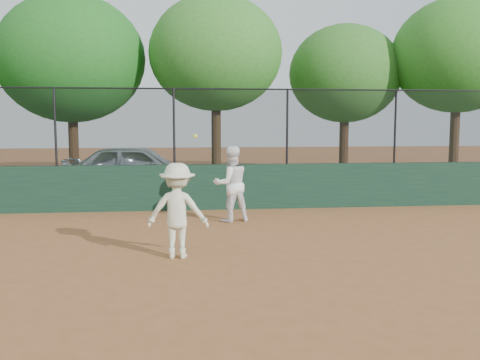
{
  "coord_description": "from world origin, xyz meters",
  "views": [
    {
      "loc": [
        -0.37,
        -8.08,
        2.34
      ],
      "look_at": [
        0.8,
        2.2,
        1.2
      ],
      "focal_mm": 40.0,
      "sensor_mm": 36.0,
      "label": 1
    }
  ],
  "objects": [
    {
      "name": "ground",
      "position": [
        0.0,
        0.0,
        0.0
      ],
      "size": [
        80.0,
        80.0,
        0.0
      ],
      "primitive_type": "plane",
      "color": "#985B31",
      "rests_on": "ground"
    },
    {
      "name": "back_wall",
      "position": [
        0.0,
        6.0,
        0.6
      ],
      "size": [
        26.0,
        0.2,
        1.2
      ],
      "primitive_type": "cube",
      "color": "#193826",
      "rests_on": "ground"
    },
    {
      "name": "grass_strip",
      "position": [
        0.0,
        12.0,
        0.0
      ],
      "size": [
        36.0,
        12.0,
        0.01
      ],
      "primitive_type": "cube",
      "color": "#274F18",
      "rests_on": "ground"
    },
    {
      "name": "parked_car",
      "position": [
        -1.71,
        9.44,
        0.8
      ],
      "size": [
        4.83,
        2.21,
        1.61
      ],
      "primitive_type": "imported",
      "rotation": [
        0.0,
        0.0,
        1.5
      ],
      "color": "silver",
      "rests_on": "ground"
    },
    {
      "name": "player_second",
      "position": [
        0.82,
        4.23,
        0.88
      ],
      "size": [
        1.01,
        0.87,
        1.77
      ],
      "primitive_type": "imported",
      "rotation": [
        0.0,
        0.0,
        3.41
      ],
      "color": "white",
      "rests_on": "ground"
    },
    {
      "name": "player_main",
      "position": [
        -0.41,
        1.0,
        0.82
      ],
      "size": [
        1.15,
        0.79,
        2.14
      ],
      "color": "beige",
      "rests_on": "ground"
    },
    {
      "name": "fence_assembly",
      "position": [
        -0.03,
        6.0,
        2.24
      ],
      "size": [
        26.0,
        0.06,
        2.0
      ],
      "color": "black",
      "rests_on": "back_wall"
    },
    {
      "name": "tree_1",
      "position": [
        -4.23,
        12.14,
        4.58
      ],
      "size": [
        5.34,
        4.85,
        6.89
      ],
      "color": "#422A16",
      "rests_on": "ground"
    },
    {
      "name": "tree_2",
      "position": [
        0.99,
        11.63,
        4.78
      ],
      "size": [
        4.84,
        4.4,
        6.88
      ],
      "color": "#422C17",
      "rests_on": "ground"
    },
    {
      "name": "tree_3",
      "position": [
        6.12,
        12.52,
        4.17
      ],
      "size": [
        4.41,
        4.01,
        6.09
      ],
      "color": "#412815",
      "rests_on": "ground"
    },
    {
      "name": "tree_4",
      "position": [
        10.02,
        11.2,
        4.77
      ],
      "size": [
        4.94,
        4.49,
        6.92
      ],
      "color": "#482F19",
      "rests_on": "ground"
    }
  ]
}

